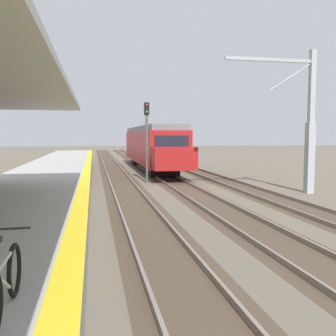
{
  "coord_description": "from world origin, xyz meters",
  "views": [
    {
      "loc": [
        0.18,
        -0.67,
        3.06
      ],
      "look_at": [
        2.36,
        10.21,
        2.1
      ],
      "focal_mm": 39.88,
      "sensor_mm": 36.0,
      "label": 1
    }
  ],
  "objects_px": {
    "rail_signal_post": "(147,134)",
    "catenary_pylon_far_side": "(305,125)",
    "approaching_train": "(152,146)",
    "bicycle_beside_commuter": "(5,284)"
  },
  "relations": [
    {
      "from": "approaching_train",
      "to": "bicycle_beside_commuter",
      "type": "relative_size",
      "value": 10.77
    },
    {
      "from": "approaching_train",
      "to": "bicycle_beside_commuter",
      "type": "height_order",
      "value": "approaching_train"
    },
    {
      "from": "rail_signal_post",
      "to": "catenary_pylon_far_side",
      "type": "relative_size",
      "value": 0.69
    },
    {
      "from": "approaching_train",
      "to": "catenary_pylon_far_side",
      "type": "xyz_separation_m",
      "value": [
        5.83,
        -15.07,
        1.43
      ]
    },
    {
      "from": "rail_signal_post",
      "to": "catenary_pylon_far_side",
      "type": "distance_m",
      "value": 9.76
    },
    {
      "from": "bicycle_beside_commuter",
      "to": "catenary_pylon_far_side",
      "type": "bearing_deg",
      "value": 47.78
    },
    {
      "from": "approaching_train",
      "to": "rail_signal_post",
      "type": "distance_m",
      "value": 9.11
    },
    {
      "from": "rail_signal_post",
      "to": "bicycle_beside_commuter",
      "type": "bearing_deg",
      "value": -102.99
    },
    {
      "from": "bicycle_beside_commuter",
      "to": "rail_signal_post",
      "type": "xyz_separation_m",
      "value": [
        4.49,
        19.45,
        1.9
      ]
    },
    {
      "from": "approaching_train",
      "to": "bicycle_beside_commuter",
      "type": "bearing_deg",
      "value": -102.34
    }
  ]
}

